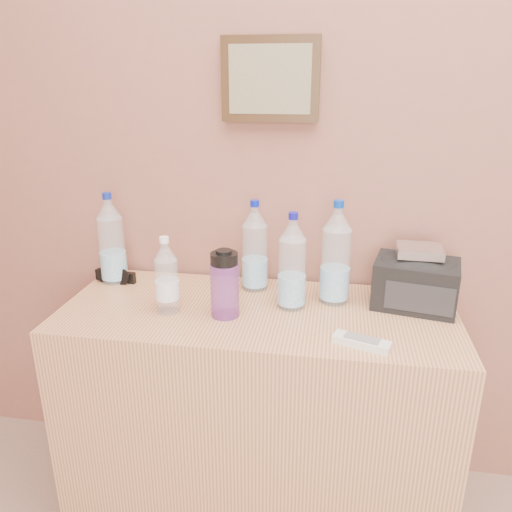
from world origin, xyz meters
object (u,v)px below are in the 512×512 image
(pet_small, at_px, (167,280))
(ac_remote, at_px, (362,342))
(pet_large_b, at_px, (255,250))
(toiletry_bag, at_px, (416,281))
(pet_large_d, at_px, (292,266))
(pet_large_a, at_px, (112,243))
(sunglasses, at_px, (116,276))
(foil_packet, at_px, (419,251))
(dresser, at_px, (257,412))
(pet_large_c, at_px, (336,258))
(nalgene_bottle, at_px, (225,284))

(pet_small, distance_m, ac_remote, 0.58)
(pet_large_b, relative_size, toiletry_bag, 1.24)
(pet_large_d, bearing_deg, pet_small, -165.40)
(pet_large_a, distance_m, pet_large_b, 0.49)
(sunglasses, xyz_separation_m, foil_packet, (0.99, -0.03, 0.16))
(ac_remote, bearing_deg, pet_small, -172.43)
(pet_small, relative_size, ac_remote, 1.56)
(dresser, height_order, sunglasses, sunglasses)
(pet_large_c, distance_m, sunglasses, 0.75)
(pet_large_d, relative_size, ac_remote, 1.98)
(dresser, height_order, ac_remote, ac_remote)
(nalgene_bottle, xyz_separation_m, ac_remote, (0.39, -0.12, -0.09))
(pet_large_a, bearing_deg, nalgene_bottle, -24.17)
(nalgene_bottle, bearing_deg, pet_large_b, 76.34)
(sunglasses, relative_size, foil_packet, 1.13)
(pet_large_c, height_order, pet_large_d, pet_large_c)
(foil_packet, bearing_deg, dresser, -166.80)
(nalgene_bottle, relative_size, ac_remote, 1.36)
(ac_remote, relative_size, toiletry_bag, 0.62)
(ac_remote, height_order, toiletry_bag, toiletry_bag)
(pet_large_d, bearing_deg, pet_large_b, 137.31)
(dresser, distance_m, ac_remote, 0.52)
(pet_large_c, xyz_separation_m, pet_small, (-0.49, -0.16, -0.04))
(toiletry_bag, height_order, foil_packet, foil_packet)
(pet_large_d, distance_m, pet_small, 0.37)
(pet_large_b, height_order, sunglasses, pet_large_b)
(nalgene_bottle, xyz_separation_m, sunglasses, (-0.43, 0.19, -0.08))
(pet_large_c, height_order, pet_small, pet_large_c)
(foil_packet, bearing_deg, toiletry_bag, -111.58)
(ac_remote, xyz_separation_m, toiletry_bag, (0.16, 0.28, 0.07))
(ac_remote, height_order, foil_packet, foil_packet)
(pet_large_a, relative_size, pet_large_d, 1.04)
(nalgene_bottle, distance_m, ac_remote, 0.42)
(pet_large_a, distance_m, toiletry_bag, 0.99)
(pet_small, bearing_deg, pet_large_c, 17.71)
(pet_large_b, bearing_deg, dresser, -77.92)
(nalgene_bottle, xyz_separation_m, toiletry_bag, (0.56, 0.16, -0.02))
(pet_small, xyz_separation_m, ac_remote, (0.57, -0.11, -0.09))
(pet_small, xyz_separation_m, toiletry_bag, (0.73, 0.16, -0.02))
(pet_large_a, bearing_deg, pet_large_c, -3.16)
(ac_remote, bearing_deg, sunglasses, 178.35)
(sunglasses, height_order, toiletry_bag, toiletry_bag)
(pet_large_b, distance_m, nalgene_bottle, 0.22)
(pet_large_b, distance_m, foil_packet, 0.51)
(pet_large_d, relative_size, pet_small, 1.27)
(pet_small, xyz_separation_m, foil_packet, (0.73, 0.17, 0.07))
(pet_small, xyz_separation_m, nalgene_bottle, (0.17, 0.00, -0.00))
(pet_large_b, distance_m, toiletry_bag, 0.51)
(pet_small, bearing_deg, ac_remote, -11.32)
(dresser, relative_size, sunglasses, 8.08)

